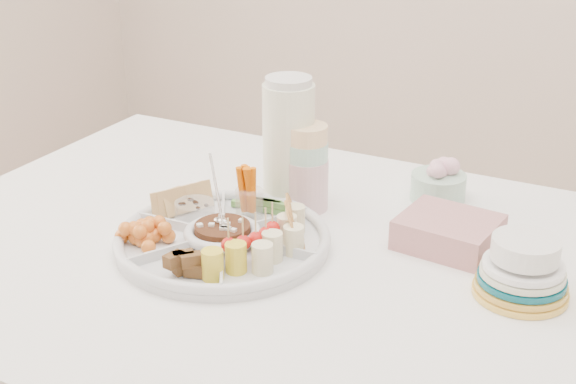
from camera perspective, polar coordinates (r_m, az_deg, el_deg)
The scene contains 13 objects.
party_tray at distance 1.44m, azimuth -4.67°, elevation -3.18°, with size 0.38×0.38×0.04m, color white.
bean_dip at distance 1.43m, azimuth -4.68°, elevation -2.91°, with size 0.10×0.10×0.04m, color #582F11.
tortillas at distance 1.43m, azimuth 0.51°, elevation -2.27°, with size 0.10×0.10×0.06m, color #A9833E, non-canonical shape.
carrot_cucumber at distance 1.52m, azimuth -2.23°, elevation 0.19°, with size 0.10×0.10×0.09m, color #E46304, non-canonical shape.
pita_raisins at distance 1.53m, azimuth -7.08°, elevation -0.61°, with size 0.10×0.10×0.06m, color #B2844B, non-canonical shape.
cherries at distance 1.44m, azimuth -9.87°, elevation -2.81°, with size 0.12×0.12×0.05m, color #CA7138, non-canonical shape.
granola_chunks at distance 1.34m, azimuth -7.55°, elevation -4.91°, with size 0.09×0.09×0.04m, color brown, non-canonical shape.
banana_tomato at distance 1.32m, azimuth -1.96°, elevation -3.90°, with size 0.12×0.12×0.10m, color #E9DF68, non-canonical shape.
cup_stack at distance 1.55m, azimuth 1.36°, elevation 2.80°, with size 0.09×0.09×0.23m, color silver.
thermos at distance 1.57m, azimuth 0.04°, elevation 3.67°, with size 0.10×0.10×0.27m, color white.
flower_bowl at distance 1.64m, azimuth 10.66°, elevation 0.79°, with size 0.11×0.11×0.08m, color #96D2A6.
napkin_stack at distance 1.47m, azimuth 11.33°, elevation -2.81°, with size 0.17×0.14×0.06m, color tan.
plate_stack at distance 1.33m, azimuth 16.37°, elevation -5.24°, with size 0.15×0.15×0.10m, color yellow.
Camera 1 is at (0.54, -1.12, 1.43)m, focal length 50.00 mm.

